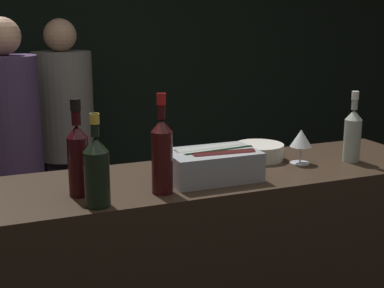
{
  "coord_description": "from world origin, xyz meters",
  "views": [
    {
      "loc": [
        -0.77,
        -1.59,
        1.69
      ],
      "look_at": [
        0.0,
        0.3,
        1.2
      ],
      "focal_mm": 50.0,
      "sensor_mm": 36.0,
      "label": 1
    }
  ],
  "objects_px": {
    "white_wine_bottle": "(353,133)",
    "red_wine_bottle_black_foil": "(78,156)",
    "ice_bin_with_bottles": "(213,162)",
    "person_blond_tee": "(11,150)",
    "bowl_white": "(259,151)",
    "champagne_bottle": "(97,169)",
    "person_in_hoodie": "(66,133)",
    "wine_glass": "(301,139)",
    "red_wine_bottle_tall": "(162,153)"
  },
  "relations": [
    {
      "from": "person_blond_tee",
      "to": "red_wine_bottle_black_foil",
      "type": "bearing_deg",
      "value": -45.05
    },
    {
      "from": "bowl_white",
      "to": "person_blond_tee",
      "type": "height_order",
      "value": "person_blond_tee"
    },
    {
      "from": "person_in_hoodie",
      "to": "white_wine_bottle",
      "type": "bearing_deg",
      "value": 63.02
    },
    {
      "from": "ice_bin_with_bottles",
      "to": "white_wine_bottle",
      "type": "distance_m",
      "value": 0.66
    },
    {
      "from": "champagne_bottle",
      "to": "bowl_white",
      "type": "bearing_deg",
      "value": 22.56
    },
    {
      "from": "ice_bin_with_bottles",
      "to": "white_wine_bottle",
      "type": "bearing_deg",
      "value": 1.07
    },
    {
      "from": "ice_bin_with_bottles",
      "to": "red_wine_bottle_black_foil",
      "type": "bearing_deg",
      "value": -179.5
    },
    {
      "from": "ice_bin_with_bottles",
      "to": "wine_glass",
      "type": "bearing_deg",
      "value": 7.82
    },
    {
      "from": "ice_bin_with_bottles",
      "to": "bowl_white",
      "type": "relative_size",
      "value": 1.64
    },
    {
      "from": "white_wine_bottle",
      "to": "red_wine_bottle_black_foil",
      "type": "bearing_deg",
      "value": -179.18
    },
    {
      "from": "red_wine_bottle_tall",
      "to": "bowl_white",
      "type": "bearing_deg",
      "value": 27.03
    },
    {
      "from": "bowl_white",
      "to": "person_in_hoodie",
      "type": "distance_m",
      "value": 1.7
    },
    {
      "from": "red_wine_bottle_tall",
      "to": "person_in_hoodie",
      "type": "relative_size",
      "value": 0.21
    },
    {
      "from": "champagne_bottle",
      "to": "person_in_hoodie",
      "type": "distance_m",
      "value": 1.93
    },
    {
      "from": "wine_glass",
      "to": "person_blond_tee",
      "type": "xyz_separation_m",
      "value": [
        -1.09,
        1.3,
        -0.25
      ]
    },
    {
      "from": "white_wine_bottle",
      "to": "person_blond_tee",
      "type": "bearing_deg",
      "value": 134.42
    },
    {
      "from": "bowl_white",
      "to": "champagne_bottle",
      "type": "xyz_separation_m",
      "value": [
        -0.78,
        -0.32,
        0.09
      ]
    },
    {
      "from": "red_wine_bottle_black_foil",
      "to": "ice_bin_with_bottles",
      "type": "bearing_deg",
      "value": 0.5
    },
    {
      "from": "white_wine_bottle",
      "to": "bowl_white",
      "type": "bearing_deg",
      "value": 153.32
    },
    {
      "from": "ice_bin_with_bottles",
      "to": "red_wine_bottle_black_foil",
      "type": "relative_size",
      "value": 1.03
    },
    {
      "from": "ice_bin_with_bottles",
      "to": "person_blond_tee",
      "type": "bearing_deg",
      "value": 115.99
    },
    {
      "from": "white_wine_bottle",
      "to": "person_blond_tee",
      "type": "distance_m",
      "value": 1.91
    },
    {
      "from": "white_wine_bottle",
      "to": "person_in_hoodie",
      "type": "xyz_separation_m",
      "value": [
        -0.94,
        1.76,
        -0.28
      ]
    },
    {
      "from": "white_wine_bottle",
      "to": "ice_bin_with_bottles",
      "type": "bearing_deg",
      "value": -178.93
    },
    {
      "from": "champagne_bottle",
      "to": "wine_glass",
      "type": "bearing_deg",
      "value": 12.11
    },
    {
      "from": "red_wine_bottle_black_foil",
      "to": "person_in_hoodie",
      "type": "height_order",
      "value": "person_in_hoodie"
    },
    {
      "from": "bowl_white",
      "to": "person_in_hoodie",
      "type": "height_order",
      "value": "person_in_hoodie"
    },
    {
      "from": "person_blond_tee",
      "to": "bowl_white",
      "type": "bearing_deg",
      "value": -11.75
    },
    {
      "from": "wine_glass",
      "to": "champagne_bottle",
      "type": "distance_m",
      "value": 0.93
    },
    {
      "from": "red_wine_bottle_tall",
      "to": "person_blond_tee",
      "type": "distance_m",
      "value": 1.54
    },
    {
      "from": "red_wine_bottle_black_foil",
      "to": "person_blond_tee",
      "type": "bearing_deg",
      "value": 96.3
    },
    {
      "from": "person_in_hoodie",
      "to": "person_blond_tee",
      "type": "height_order",
      "value": "person_blond_tee"
    },
    {
      "from": "ice_bin_with_bottles",
      "to": "person_blond_tee",
      "type": "height_order",
      "value": "person_blond_tee"
    },
    {
      "from": "ice_bin_with_bottles",
      "to": "bowl_white",
      "type": "xyz_separation_m",
      "value": [
        0.31,
        0.19,
        -0.03
      ]
    },
    {
      "from": "wine_glass",
      "to": "person_blond_tee",
      "type": "distance_m",
      "value": 1.72
    },
    {
      "from": "person_in_hoodie",
      "to": "person_blond_tee",
      "type": "relative_size",
      "value": 0.99
    },
    {
      "from": "wine_glass",
      "to": "champagne_bottle",
      "type": "relative_size",
      "value": 0.47
    },
    {
      "from": "wine_glass",
      "to": "red_wine_bottle_tall",
      "type": "bearing_deg",
      "value": -167.66
    },
    {
      "from": "wine_glass",
      "to": "red_wine_bottle_black_foil",
      "type": "xyz_separation_m",
      "value": [
        -0.94,
        -0.06,
        0.04
      ]
    },
    {
      "from": "bowl_white",
      "to": "wine_glass",
      "type": "distance_m",
      "value": 0.19
    },
    {
      "from": "ice_bin_with_bottles",
      "to": "person_blond_tee",
      "type": "xyz_separation_m",
      "value": [
        -0.66,
        1.36,
        -0.21
      ]
    },
    {
      "from": "ice_bin_with_bottles",
      "to": "white_wine_bottle",
      "type": "relative_size",
      "value": 1.16
    },
    {
      "from": "red_wine_bottle_black_foil",
      "to": "wine_glass",
      "type": "bearing_deg",
      "value": 3.86
    },
    {
      "from": "white_wine_bottle",
      "to": "person_blond_tee",
      "type": "xyz_separation_m",
      "value": [
        -1.32,
        1.35,
        -0.27
      ]
    },
    {
      "from": "wine_glass",
      "to": "white_wine_bottle",
      "type": "bearing_deg",
      "value": -11.66
    },
    {
      "from": "bowl_white",
      "to": "person_blond_tee",
      "type": "xyz_separation_m",
      "value": [
        -0.97,
        1.17,
        -0.18
      ]
    },
    {
      "from": "bowl_white",
      "to": "champagne_bottle",
      "type": "relative_size",
      "value": 0.69
    },
    {
      "from": "red_wine_bottle_tall",
      "to": "wine_glass",
      "type": "bearing_deg",
      "value": 12.34
    },
    {
      "from": "red_wine_bottle_black_foil",
      "to": "champagne_bottle",
      "type": "xyz_separation_m",
      "value": [
        0.04,
        -0.13,
        -0.02
      ]
    },
    {
      "from": "red_wine_bottle_tall",
      "to": "person_in_hoodie",
      "type": "height_order",
      "value": "person_in_hoodie"
    }
  ]
}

